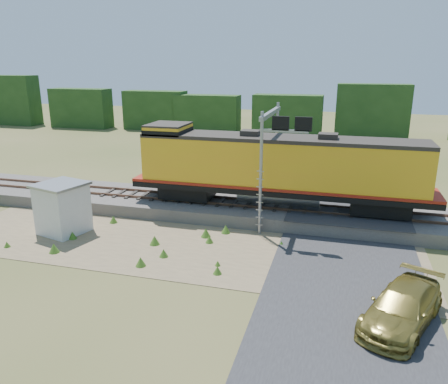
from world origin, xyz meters
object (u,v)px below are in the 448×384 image
(locomotive, at_px, (275,167))
(shed, at_px, (63,208))
(signal_gantry, at_px, (274,138))
(car, at_px, (402,307))

(locomotive, height_order, shed, locomotive)
(signal_gantry, bearing_deg, shed, -156.40)
(shed, distance_m, car, 18.39)
(shed, bearing_deg, signal_gantry, 38.60)
(locomotive, xyz_separation_m, shed, (-11.27, -5.58, -1.82))
(signal_gantry, relative_size, car, 1.41)
(locomotive, relative_size, car, 3.72)
(shed, bearing_deg, locomotive, 41.36)
(shed, bearing_deg, car, 0.13)
(locomotive, bearing_deg, shed, -153.65)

